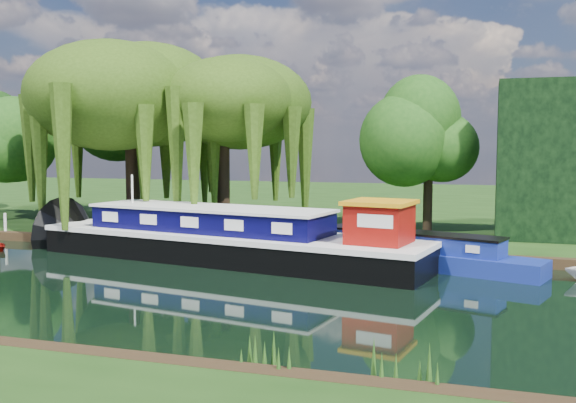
% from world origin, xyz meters
% --- Properties ---
extents(ground, '(120.00, 120.00, 0.00)m').
position_xyz_m(ground, '(0.00, 0.00, 0.00)').
color(ground, black).
extents(far_bank, '(120.00, 52.00, 0.45)m').
position_xyz_m(far_bank, '(0.00, 34.00, 0.23)').
color(far_bank, '#16330E').
rests_on(far_bank, ground).
extents(dutch_barge, '(19.09, 7.48, 3.93)m').
position_xyz_m(dutch_barge, '(4.56, 5.91, 0.97)').
color(dutch_barge, black).
rests_on(dutch_barge, ground).
extents(narrowboat, '(11.17, 5.25, 1.63)m').
position_xyz_m(narrowboat, '(12.51, 6.97, 0.58)').
color(narrowboat, navy).
rests_on(narrowboat, ground).
extents(willow_left, '(8.36, 8.36, 10.02)m').
position_xyz_m(willow_left, '(-3.68, 11.30, 7.73)').
color(willow_left, black).
rests_on(willow_left, far_bank).
extents(willow_right, '(7.28, 7.28, 8.87)m').
position_xyz_m(willow_right, '(1.60, 12.05, 6.92)').
color(willow_right, black).
rests_on(willow_right, far_bank).
extents(tree_far_mid, '(5.69, 5.69, 9.31)m').
position_xyz_m(tree_far_mid, '(-6.31, 16.01, 6.86)').
color(tree_far_mid, black).
rests_on(tree_far_mid, far_bank).
extents(tree_far_right, '(4.50, 4.50, 7.36)m').
position_xyz_m(tree_far_right, '(12.44, 15.33, 5.53)').
color(tree_far_right, black).
rests_on(tree_far_right, far_bank).
extents(conifer_hedge, '(6.00, 3.00, 8.00)m').
position_xyz_m(conifer_hedge, '(19.00, 14.00, 4.45)').
color(conifer_hedge, black).
rests_on(conifer_hedge, far_bank).
extents(lamppost, '(0.36, 0.36, 2.56)m').
position_xyz_m(lamppost, '(0.50, 10.50, 2.42)').
color(lamppost, silver).
rests_on(lamppost, far_bank).
extents(mooring_posts, '(19.16, 0.16, 1.00)m').
position_xyz_m(mooring_posts, '(-0.50, 8.40, 0.95)').
color(mooring_posts, silver).
rests_on(mooring_posts, far_bank).
extents(reeds_near, '(33.70, 1.50, 1.10)m').
position_xyz_m(reeds_near, '(6.87, -7.57, 0.55)').
color(reeds_near, '#1C4612').
rests_on(reeds_near, ground).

